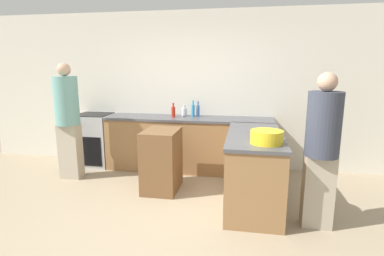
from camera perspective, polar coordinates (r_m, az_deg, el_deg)
name	(u,v)px	position (r m, az deg, el deg)	size (l,w,h in m)	color
ground_plane	(157,225)	(3.58, -6.64, -17.84)	(14.00, 14.00, 0.00)	tan
wall_back	(192,90)	(5.31, -0.01, 7.17)	(8.00, 0.06, 2.70)	silver
counter_back	(189,144)	(5.14, -0.66, -3.03)	(2.83, 0.63, 0.92)	olive
counter_peninsula	(253,168)	(4.01, 11.61, -7.49)	(0.69, 1.61, 0.92)	olive
range_oven	(95,139)	(5.71, -18.00, -2.09)	(0.63, 0.60, 0.93)	#ADADB2
island_table	(162,160)	(4.34, -5.79, -6.12)	(0.48, 0.65, 0.88)	brown
mixing_bowl	(267,137)	(3.41, 14.04, -1.67)	(0.36, 0.36, 0.15)	yellow
water_bottle_blue	(198,110)	(5.14, 1.15, 3.36)	(0.06, 0.06, 0.26)	#386BB7
hot_sauce_bottle	(173,112)	(5.08, -3.58, 3.15)	(0.07, 0.07, 0.24)	red
dish_soap_bottle	(193,110)	(5.12, 0.19, 3.40)	(0.06, 0.06, 0.28)	#338CBF
vinegar_bottle_clear	(184,112)	(5.19, -1.47, 3.12)	(0.09, 0.09, 0.19)	silver
person_by_range	(68,117)	(5.04, -22.59, 1.88)	(0.36, 0.36, 1.82)	#ADA38E
person_at_peninsula	(322,146)	(3.48, 23.48, -3.24)	(0.35, 0.35, 1.71)	#ADA38E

